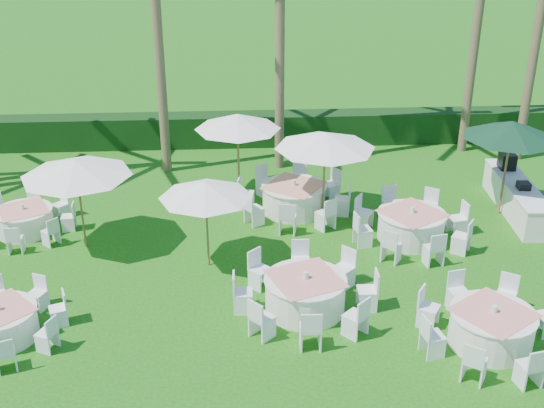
{
  "coord_description": "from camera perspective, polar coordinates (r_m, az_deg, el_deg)",
  "views": [
    {
      "loc": [
        -0.39,
        -12.83,
        9.09
      ],
      "look_at": [
        0.6,
        3.72,
        1.3
      ],
      "focal_mm": 45.0,
      "sensor_mm": 36.0,
      "label": 1
    }
  ],
  "objects": [
    {
      "name": "umbrella_green",
      "position": [
        20.93,
        19.41,
        5.89
      ],
      "size": [
        2.78,
        2.78,
        2.94
      ],
      "color": "brown",
      "rests_on": "ground"
    },
    {
      "name": "palm_e",
      "position": [
        25.28,
        21.56,
        14.65
      ],
      "size": [
        4.37,
        4.24,
        9.48
      ],
      "color": "brown",
      "rests_on": "ground"
    },
    {
      "name": "umbrella_a",
      "position": [
        18.63,
        -16.08,
        2.93
      ],
      "size": [
        2.94,
        2.94,
        2.58
      ],
      "color": "brown",
      "rests_on": "ground"
    },
    {
      "name": "palm_b",
      "position": [
        22.72,
        -9.67,
        15.64
      ],
      "size": [
        4.3,
        4.34,
        9.99
      ],
      "color": "brown",
      "rests_on": "ground"
    },
    {
      "name": "ground",
      "position": [
        15.73,
        -1.38,
        -10.15
      ],
      "size": [
        120.0,
        120.0,
        0.0
      ],
      "primitive_type": "plane",
      "color": "#1D4F0D",
      "rests_on": "ground"
    },
    {
      "name": "umbrella_d",
      "position": [
        19.58,
        4.47,
        5.33
      ],
      "size": [
        2.92,
        2.92,
        2.71
      ],
      "color": "brown",
      "rests_on": "ground"
    },
    {
      "name": "hedge",
      "position": [
        26.25,
        -2.4,
        6.27
      ],
      "size": [
        34.0,
        1.0,
        1.2
      ],
      "primitive_type": "cube",
      "color": "black",
      "rests_on": "ground"
    },
    {
      "name": "banquet_table_c",
      "position": [
        15.68,
        17.88,
        -9.78
      ],
      "size": [
        3.25,
        3.25,
        0.98
      ],
      "color": "white",
      "rests_on": "ground"
    },
    {
      "name": "banquet_table_a",
      "position": [
        16.29,
        -21.74,
        -9.22
      ],
      "size": [
        2.77,
        2.77,
        0.87
      ],
      "color": "white",
      "rests_on": "ground"
    },
    {
      "name": "palm_d",
      "position": [
        25.53,
        16.87,
        14.79
      ],
      "size": [
        4.4,
        4.16,
        8.97
      ],
      "color": "brown",
      "rests_on": "ground"
    },
    {
      "name": "buffet_table",
      "position": [
        21.99,
        19.73,
        0.63
      ],
      "size": [
        1.08,
        4.12,
        1.45
      ],
      "color": "white",
      "rests_on": "ground"
    },
    {
      "name": "banquet_table_d",
      "position": [
        20.77,
        -20.0,
        -1.27
      ],
      "size": [
        2.85,
        2.85,
        0.87
      ],
      "color": "white",
      "rests_on": "ground"
    },
    {
      "name": "umbrella_c",
      "position": [
        21.01,
        -2.9,
        6.91
      ],
      "size": [
        2.67,
        2.67,
        2.76
      ],
      "color": "brown",
      "rests_on": "ground"
    },
    {
      "name": "umbrella_b",
      "position": [
        17.13,
        -5.59,
        1.19
      ],
      "size": [
        2.39,
        2.39,
        2.38
      ],
      "color": "brown",
      "rests_on": "ground"
    },
    {
      "name": "banquet_table_f",
      "position": [
        19.48,
        11.55,
        -1.75
      ],
      "size": [
        3.34,
        3.34,
        1.0
      ],
      "color": "white",
      "rests_on": "ground"
    },
    {
      "name": "banquet_table_b",
      "position": [
        16.05,
        2.79,
        -7.45
      ],
      "size": [
        3.38,
        3.38,
        1.02
      ],
      "color": "white",
      "rests_on": "ground"
    },
    {
      "name": "banquet_table_e",
      "position": [
        20.75,
        1.83,
        0.55
      ],
      "size": [
        3.44,
        3.44,
        1.03
      ],
      "color": "white",
      "rests_on": "ground"
    }
  ]
}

